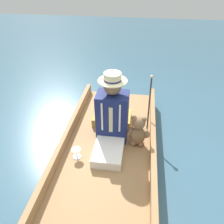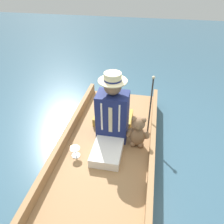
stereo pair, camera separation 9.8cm
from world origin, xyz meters
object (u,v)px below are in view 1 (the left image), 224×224
(wine_glass, at_px, (76,151))
(walking_cane, at_px, (150,98))
(teddy_bear, at_px, (138,132))
(seated_person, at_px, (112,118))

(wine_glass, bearing_deg, walking_cane, -136.32)
(teddy_bear, height_order, walking_cane, walking_cane)
(seated_person, xyz_separation_m, wine_glass, (0.36, 0.36, -0.25))
(teddy_bear, relative_size, wine_glass, 3.44)
(seated_person, xyz_separation_m, teddy_bear, (-0.32, 0.04, -0.14))
(seated_person, xyz_separation_m, walking_cane, (-0.44, -0.40, 0.07))
(teddy_bear, distance_m, wine_glass, 0.76)
(seated_person, relative_size, walking_cane, 1.30)
(wine_glass, height_order, walking_cane, walking_cane)
(wine_glass, bearing_deg, teddy_bear, -154.91)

